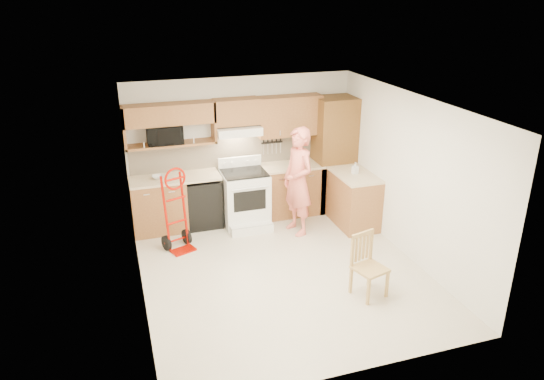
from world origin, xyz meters
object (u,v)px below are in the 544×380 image
range (246,194)px  dining_chair (370,267)px  hand_truck (178,214)px  microwave (165,134)px  person (298,181)px

range → dining_chair: range is taller
hand_truck → microwave: bearing=69.8°
hand_truck → dining_chair: bearing=-64.0°
microwave → hand_truck: microwave is taller
dining_chair → range: bearing=94.8°
microwave → person: size_ratio=0.32×
person → dining_chair: person is taller
hand_truck → dining_chair: hand_truck is taller
range → hand_truck: bearing=-155.9°
microwave → hand_truck: (0.01, -0.93, -1.03)m
range → person: size_ratio=0.62×
microwave → person: 2.33m
microwave → range: bearing=-16.4°
dining_chair → person: bearing=80.8°
person → dining_chair: 2.18m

